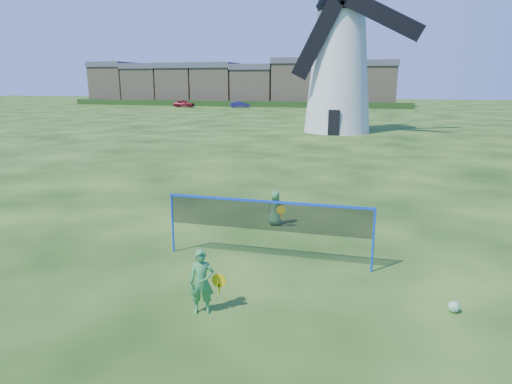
{
  "coord_description": "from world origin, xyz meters",
  "views": [
    {
      "loc": [
        3.1,
        -10.41,
        4.31
      ],
      "look_at": [
        0.2,
        0.5,
        1.5
      ],
      "focal_mm": 31.26,
      "sensor_mm": 36.0,
      "label": 1
    }
  ],
  "objects_px": {
    "player_boy": "(276,208)",
    "play_ball": "(454,307)",
    "car_right": "(240,104)",
    "car_left": "(184,103)",
    "player_girl": "(202,282)",
    "windmill": "(339,61)",
    "badminton_net": "(267,217)"
  },
  "relations": [
    {
      "from": "player_boy",
      "to": "player_girl",
      "type": "bearing_deg",
      "value": 84.77
    },
    {
      "from": "player_boy",
      "to": "play_ball",
      "type": "height_order",
      "value": "player_boy"
    },
    {
      "from": "player_girl",
      "to": "play_ball",
      "type": "relative_size",
      "value": 5.77
    },
    {
      "from": "player_boy",
      "to": "car_left",
      "type": "distance_m",
      "value": 66.52
    },
    {
      "from": "player_girl",
      "to": "player_boy",
      "type": "xyz_separation_m",
      "value": [
        0.18,
        5.62,
        -0.1
      ]
    },
    {
      "from": "player_girl",
      "to": "badminton_net",
      "type": "bearing_deg",
      "value": 61.19
    },
    {
      "from": "player_girl",
      "to": "player_boy",
      "type": "bearing_deg",
      "value": 71.5
    },
    {
      "from": "player_girl",
      "to": "play_ball",
      "type": "bearing_deg",
      "value": -1.6
    },
    {
      "from": "windmill",
      "to": "player_boy",
      "type": "xyz_separation_m",
      "value": [
        0.47,
        -26.92,
        -5.42
      ]
    },
    {
      "from": "player_girl",
      "to": "player_boy",
      "type": "relative_size",
      "value": 1.18
    },
    {
      "from": "windmill",
      "to": "badminton_net",
      "type": "height_order",
      "value": "windmill"
    },
    {
      "from": "badminton_net",
      "to": "player_boy",
      "type": "distance_m",
      "value": 2.94
    },
    {
      "from": "car_right",
      "to": "car_left",
      "type": "bearing_deg",
      "value": 73.03
    },
    {
      "from": "player_boy",
      "to": "play_ball",
      "type": "bearing_deg",
      "value": 132.27
    },
    {
      "from": "badminton_net",
      "to": "car_right",
      "type": "bearing_deg",
      "value": 107.53
    },
    {
      "from": "player_girl",
      "to": "windmill",
      "type": "bearing_deg",
      "value": 73.85
    },
    {
      "from": "player_girl",
      "to": "player_boy",
      "type": "height_order",
      "value": "player_girl"
    },
    {
      "from": "player_boy",
      "to": "car_right",
      "type": "distance_m",
      "value": 63.95
    },
    {
      "from": "player_girl",
      "to": "car_right",
      "type": "bearing_deg",
      "value": 89.71
    },
    {
      "from": "windmill",
      "to": "badminton_net",
      "type": "bearing_deg",
      "value": -88.3
    },
    {
      "from": "badminton_net",
      "to": "player_boy",
      "type": "bearing_deg",
      "value": 98.34
    },
    {
      "from": "player_girl",
      "to": "play_ball",
      "type": "xyz_separation_m",
      "value": [
        4.65,
        1.25,
        -0.52
      ]
    },
    {
      "from": "player_boy",
      "to": "play_ball",
      "type": "xyz_separation_m",
      "value": [
        4.47,
        -4.37,
        -0.43
      ]
    },
    {
      "from": "windmill",
      "to": "play_ball",
      "type": "bearing_deg",
      "value": -81.03
    },
    {
      "from": "windmill",
      "to": "car_right",
      "type": "bearing_deg",
      "value": 119.54
    },
    {
      "from": "player_boy",
      "to": "badminton_net",
      "type": "bearing_deg",
      "value": 94.97
    },
    {
      "from": "player_girl",
      "to": "play_ball",
      "type": "distance_m",
      "value": 4.84
    },
    {
      "from": "car_right",
      "to": "player_girl",
      "type": "bearing_deg",
      "value": 172.49
    },
    {
      "from": "windmill",
      "to": "player_girl",
      "type": "bearing_deg",
      "value": -89.49
    },
    {
      "from": "car_left",
      "to": "badminton_net",
      "type": "bearing_deg",
      "value": -159.33
    },
    {
      "from": "player_boy",
      "to": "car_right",
      "type": "xyz_separation_m",
      "value": [
        -19.69,
        60.84,
        0.0
      ]
    },
    {
      "from": "windmill",
      "to": "player_boy",
      "type": "distance_m",
      "value": 27.46
    }
  ]
}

